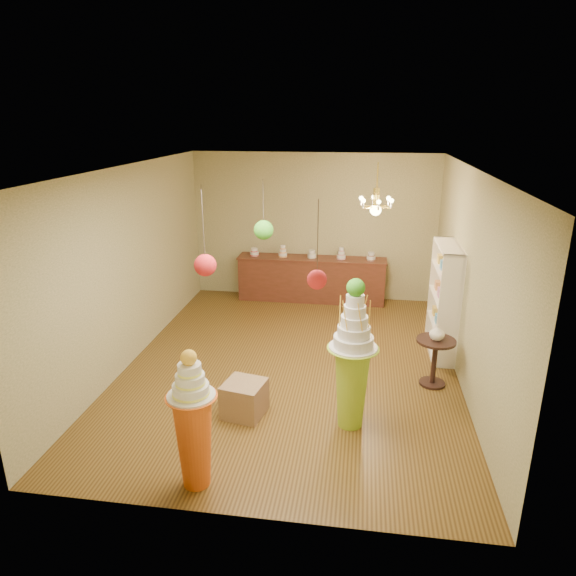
# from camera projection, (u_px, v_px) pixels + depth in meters

# --- Properties ---
(floor) EXTENTS (6.50, 6.50, 0.00)m
(floor) POSITION_uv_depth(u_px,v_px,m) (291.00, 364.00, 8.01)
(floor) COLOR brown
(floor) RESTS_ON ground
(ceiling) EXTENTS (6.50, 6.50, 0.00)m
(ceiling) POSITION_uv_depth(u_px,v_px,m) (292.00, 168.00, 7.05)
(ceiling) COLOR silver
(ceiling) RESTS_ON ground
(wall_back) EXTENTS (5.00, 0.04, 3.00)m
(wall_back) POSITION_uv_depth(u_px,v_px,m) (314.00, 227.00, 10.58)
(wall_back) COLOR tan
(wall_back) RESTS_ON ground
(wall_front) EXTENTS (5.00, 0.04, 3.00)m
(wall_front) POSITION_uv_depth(u_px,v_px,m) (240.00, 379.00, 4.48)
(wall_front) COLOR tan
(wall_front) RESTS_ON ground
(wall_left) EXTENTS (0.04, 6.50, 3.00)m
(wall_left) POSITION_uv_depth(u_px,v_px,m) (131.00, 265.00, 7.88)
(wall_left) COLOR tan
(wall_left) RESTS_ON ground
(wall_right) EXTENTS (0.04, 6.50, 3.00)m
(wall_right) POSITION_uv_depth(u_px,v_px,m) (468.00, 280.00, 7.18)
(wall_right) COLOR tan
(wall_right) RESTS_ON ground
(pedestal_green) EXTENTS (0.76, 0.76, 1.92)m
(pedestal_green) POSITION_uv_depth(u_px,v_px,m) (352.00, 368.00, 6.20)
(pedestal_green) COLOR #9AC62B
(pedestal_green) RESTS_ON floor
(pedestal_orange) EXTENTS (0.60, 0.60, 1.55)m
(pedestal_orange) POSITION_uv_depth(u_px,v_px,m) (194.00, 430.00, 5.21)
(pedestal_orange) COLOR #DF5D1A
(pedestal_orange) RESTS_ON floor
(burlap_riser) EXTENTS (0.59, 0.59, 0.45)m
(burlap_riser) POSITION_uv_depth(u_px,v_px,m) (244.00, 399.00, 6.60)
(burlap_riser) COLOR #8E6F4D
(burlap_riser) RESTS_ON floor
(sideboard) EXTENTS (3.04, 0.54, 1.16)m
(sideboard) POSITION_uv_depth(u_px,v_px,m) (311.00, 278.00, 10.64)
(sideboard) COLOR #55281A
(sideboard) RESTS_ON floor
(shelving_unit) EXTENTS (0.33, 1.20, 1.80)m
(shelving_unit) POSITION_uv_depth(u_px,v_px,m) (444.00, 300.00, 8.15)
(shelving_unit) COLOR white
(shelving_unit) RESTS_ON floor
(round_table) EXTENTS (0.65, 0.65, 0.70)m
(round_table) POSITION_uv_depth(u_px,v_px,m) (435.00, 356.00, 7.27)
(round_table) COLOR black
(round_table) RESTS_ON floor
(vase) EXTENTS (0.26, 0.26, 0.22)m
(vase) POSITION_uv_depth(u_px,v_px,m) (437.00, 332.00, 7.15)
(vase) COLOR white
(vase) RESTS_ON round_table
(pom_red_left) EXTENTS (0.25, 0.25, 1.00)m
(pom_red_left) POSITION_uv_depth(u_px,v_px,m) (205.00, 265.00, 5.65)
(pom_red_left) COLOR #3B322B
(pom_red_left) RESTS_ON ceiling
(pom_green_mid) EXTENTS (0.23, 0.23, 0.71)m
(pom_green_mid) POSITION_uv_depth(u_px,v_px,m) (264.00, 230.00, 6.05)
(pom_green_mid) COLOR #3B322B
(pom_green_mid) RESTS_ON ceiling
(pom_red_right) EXTENTS (0.18, 0.18, 0.82)m
(pom_red_right) POSITION_uv_depth(u_px,v_px,m) (317.00, 279.00, 4.67)
(pom_red_right) COLOR #3B322B
(pom_red_right) RESTS_ON ceiling
(chandelier) EXTENTS (0.77, 0.77, 0.85)m
(chandelier) POSITION_uv_depth(u_px,v_px,m) (376.00, 207.00, 8.19)
(chandelier) COLOR #E5C650
(chandelier) RESTS_ON ceiling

